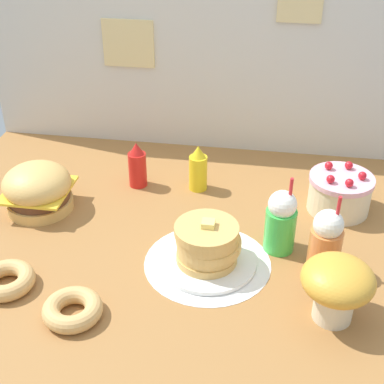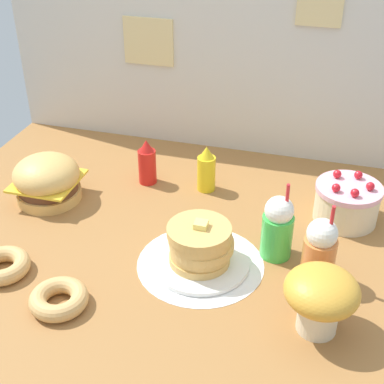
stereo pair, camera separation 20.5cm
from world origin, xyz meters
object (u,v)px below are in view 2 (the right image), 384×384
at_px(ketchup_bottle, 147,163).
at_px(cream_soda_cup, 278,227).
at_px(orange_float_cup, 320,251).
at_px(mushroom_stool, 321,296).
at_px(layer_cake, 347,202).
at_px(burger, 47,180).
at_px(donut_chocolate, 59,299).
at_px(pancake_stack, 200,248).
at_px(mustard_bottle, 206,170).
at_px(donut_pink_glaze, 3,265).

height_order(ketchup_bottle, cream_soda_cup, cream_soda_cup).
height_order(ketchup_bottle, orange_float_cup, orange_float_cup).
bearing_deg(mushroom_stool, cream_soda_cup, 118.23).
distance_m(layer_cake, cream_soda_cup, 0.38).
height_order(burger, donut_chocolate, burger).
relative_size(cream_soda_cup, mushroom_stool, 1.36).
xyz_separation_m(burger, ketchup_bottle, (0.35, 0.24, 0.00)).
height_order(pancake_stack, layer_cake, layer_cake).
relative_size(pancake_stack, cream_soda_cup, 1.13).
distance_m(mustard_bottle, mushroom_stool, 0.88).
height_order(orange_float_cup, donut_chocolate, orange_float_cup).
bearing_deg(mushroom_stool, orange_float_cup, 95.39).
height_order(cream_soda_cup, mushroom_stool, cream_soda_cup).
distance_m(pancake_stack, layer_cake, 0.65).
bearing_deg(mustard_bottle, burger, -157.36).
relative_size(cream_soda_cup, donut_pink_glaze, 1.61).
height_order(orange_float_cup, donut_pink_glaze, orange_float_cup).
distance_m(ketchup_bottle, cream_soda_cup, 0.72).
bearing_deg(cream_soda_cup, mustard_bottle, 134.01).
bearing_deg(cream_soda_cup, layer_cake, 52.10).
distance_m(pancake_stack, donut_pink_glaze, 0.69).
bearing_deg(donut_pink_glaze, donut_chocolate, -19.96).
bearing_deg(cream_soda_cup, burger, 173.40).
bearing_deg(ketchup_bottle, cream_soda_cup, -29.89).
bearing_deg(layer_cake, mushroom_stool, -95.08).
xyz_separation_m(layer_cake, ketchup_bottle, (-0.86, 0.06, 0.02)).
xyz_separation_m(ketchup_bottle, donut_chocolate, (-0.01, -0.82, -0.07)).
bearing_deg(burger, cream_soda_cup, -6.60).
distance_m(cream_soda_cup, mushroom_stool, 0.37).
height_order(pancake_stack, donut_chocolate, pancake_stack).
xyz_separation_m(donut_chocolate, mushroom_stool, (0.81, 0.13, 0.10)).
relative_size(mustard_bottle, mushroom_stool, 0.91).
relative_size(burger, cream_soda_cup, 0.88).
relative_size(donut_pink_glaze, mushroom_stool, 0.85).
height_order(burger, pancake_stack, burger).
xyz_separation_m(layer_cake, mustard_bottle, (-0.59, 0.07, 0.02)).
height_order(pancake_stack, donut_pink_glaze, pancake_stack).
distance_m(burger, pancake_stack, 0.77).
height_order(burger, orange_float_cup, orange_float_cup).
bearing_deg(donut_pink_glaze, burger, 99.04).
bearing_deg(donut_chocolate, mushroom_stool, 9.01).
relative_size(pancake_stack, layer_cake, 1.36).
height_order(ketchup_bottle, donut_pink_glaze, ketchup_bottle).
relative_size(burger, pancake_stack, 0.78).
distance_m(cream_soda_cup, orange_float_cup, 0.18).
height_order(ketchup_bottle, mustard_bottle, same).
bearing_deg(ketchup_bottle, pancake_stack, -52.66).
bearing_deg(donut_chocolate, orange_float_cup, 24.62).
relative_size(cream_soda_cup, donut_chocolate, 1.61).
bearing_deg(layer_cake, orange_float_cup, -101.12).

